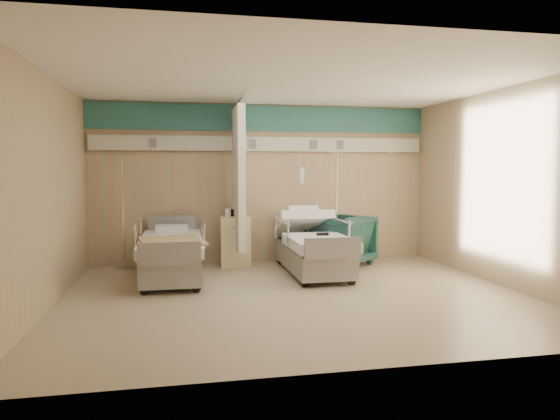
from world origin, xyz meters
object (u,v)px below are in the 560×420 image
object	(u,v)px
bed_left	(171,259)
visitor_armchair	(340,240)
iv_stand_right	(336,241)
bedside_cabinet	(235,241)
iv_stand_left	(124,246)
bed_right	(313,254)

from	to	relation	value
bed_left	visitor_armchair	xyz separation A→B (m)	(2.85, 0.60, 0.12)
bed_left	visitor_armchair	bearing A→B (deg)	11.89
bed_left	iv_stand_right	world-z (taller)	iv_stand_right
bedside_cabinet	iv_stand_left	size ratio (longest dim) A/B	0.45
bed_right	iv_stand_left	xyz separation A→B (m)	(-2.98, 0.91, 0.07)
bed_left	iv_stand_left	xyz separation A→B (m)	(-0.78, 0.91, 0.07)
bedside_cabinet	visitor_armchair	bearing A→B (deg)	-9.46
bed_left	bedside_cabinet	size ratio (longest dim) A/B	2.54
bed_left	iv_stand_right	distance (m)	2.91
bed_left	iv_stand_left	size ratio (longest dim) A/B	1.13
bedside_cabinet	iv_stand_right	size ratio (longest dim) A/B	0.44
visitor_armchair	iv_stand_left	world-z (taller)	iv_stand_left
bed_left	bedside_cabinet	world-z (taller)	bedside_cabinet
iv_stand_right	bedside_cabinet	bearing A→B (deg)	174.11
iv_stand_right	bed_right	bearing A→B (deg)	-130.60
bed_right	iv_stand_left	bearing A→B (deg)	162.97
iv_stand_left	bedside_cabinet	bearing A→B (deg)	-0.41
bed_right	bedside_cabinet	size ratio (longest dim) A/B	2.54
bed_left	iv_stand_right	bearing A→B (deg)	14.30
iv_stand_left	visitor_armchair	bearing A→B (deg)	-4.93
bed_left	iv_stand_left	bearing A→B (deg)	130.58
bed_right	iv_stand_right	size ratio (longest dim) A/B	1.11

